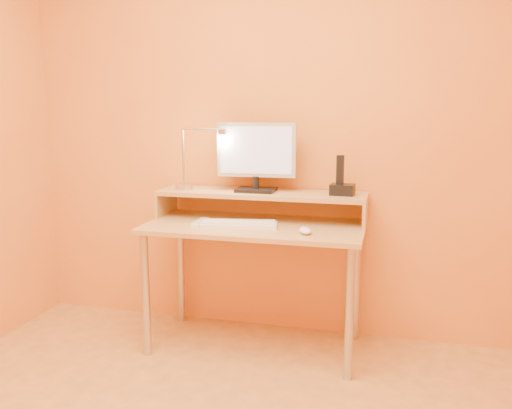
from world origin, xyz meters
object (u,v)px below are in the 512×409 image
(monitor_panel, at_px, (256,150))
(lamp_base, at_px, (184,187))
(remote_control, at_px, (200,223))
(keyboard, at_px, (239,225))
(phone_dock, at_px, (342,190))
(mouse, at_px, (305,230))

(monitor_panel, height_order, lamp_base, monitor_panel)
(lamp_base, bearing_deg, remote_control, -48.48)
(lamp_base, height_order, keyboard, lamp_base)
(phone_dock, relative_size, mouse, 1.24)
(monitor_panel, height_order, keyboard, monitor_panel)
(mouse, height_order, remote_control, mouse)
(keyboard, distance_m, remote_control, 0.23)
(phone_dock, height_order, keyboard, phone_dock)
(mouse, xyz_separation_m, remote_control, (-0.60, 0.08, -0.01))
(keyboard, distance_m, mouse, 0.38)
(lamp_base, height_order, remote_control, lamp_base)
(monitor_panel, xyz_separation_m, remote_control, (-0.26, -0.23, -0.39))
(monitor_panel, distance_m, mouse, 0.59)
(lamp_base, distance_m, phone_dock, 0.92)
(phone_dock, xyz_separation_m, mouse, (-0.16, -0.30, -0.17))
(remote_control, bearing_deg, mouse, -7.15)
(remote_control, bearing_deg, monitor_panel, 41.72)
(phone_dock, bearing_deg, keyboard, -152.23)
(mouse, relative_size, remote_control, 0.60)
(monitor_panel, distance_m, remote_control, 0.52)
(lamp_base, xyz_separation_m, mouse, (0.77, -0.27, -0.15))
(lamp_base, xyz_separation_m, remote_control, (0.17, -0.19, -0.16))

